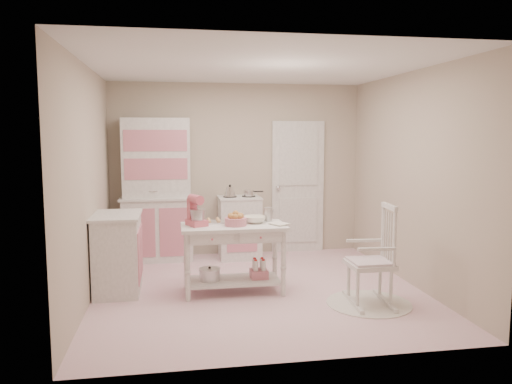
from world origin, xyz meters
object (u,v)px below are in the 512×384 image
at_px(stove, 240,227).
at_px(stand_mixer, 197,211).
at_px(hutch, 157,190).
at_px(bread_basket, 236,222).
at_px(work_table, 234,259).
at_px(base_cabinet, 118,253).
at_px(rocking_chair, 370,255).

xyz_separation_m(stove, stand_mixer, (-0.71, -1.61, 0.51)).
bearing_deg(hutch, bread_basket, -61.77).
xyz_separation_m(stove, work_table, (-0.29, -1.63, -0.06)).
xyz_separation_m(base_cabinet, bread_basket, (1.35, -0.31, 0.39)).
bearing_deg(stand_mixer, stove, 41.84).
bearing_deg(rocking_chair, stand_mixer, 163.93).
height_order(stove, base_cabinet, same).
bearing_deg(stove, rocking_chair, -64.09).
relative_size(base_cabinet, bread_basket, 3.68).
height_order(hutch, base_cabinet, hutch).
distance_m(base_cabinet, stand_mixer, 1.07).
height_order(rocking_chair, stand_mixer, stand_mixer).
distance_m(hutch, work_table, 2.02).
distance_m(rocking_chair, stand_mixer, 1.99).
bearing_deg(hutch, stove, -2.39).
distance_m(hutch, base_cabinet, 1.59).
relative_size(stove, stand_mixer, 2.71).
relative_size(hutch, rocking_chair, 1.89).
bearing_deg(base_cabinet, rocking_chair, -18.51).
bearing_deg(work_table, stand_mixer, 177.27).
height_order(hutch, work_table, hutch).
relative_size(work_table, bread_basket, 4.80).
bearing_deg(rocking_chair, stove, 120.21).
bearing_deg(rocking_chair, work_table, 159.21).
bearing_deg(hutch, stand_mixer, -73.58).
bearing_deg(work_table, base_cabinet, 169.00).
distance_m(hutch, bread_basket, 1.98).
bearing_deg(bread_basket, base_cabinet, 167.13).
bearing_deg(base_cabinet, bread_basket, -12.87).
distance_m(base_cabinet, bread_basket, 1.44).
relative_size(stove, bread_basket, 3.68).
bearing_deg(base_cabinet, hutch, 73.45).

